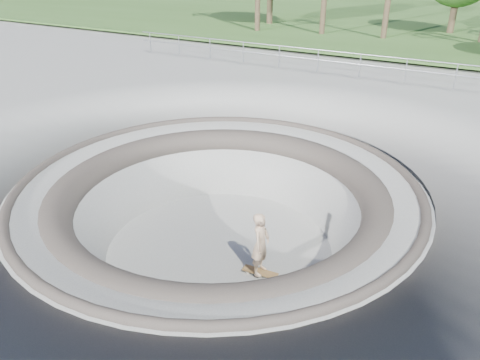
{
  "coord_description": "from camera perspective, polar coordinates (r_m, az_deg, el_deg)",
  "views": [
    {
      "loc": [
        5.72,
        -8.94,
        5.38
      ],
      "look_at": [
        0.27,
        0.65,
        -0.1
      ],
      "focal_mm": 35.0,
      "sensor_mm": 36.0,
      "label": 1
    }
  ],
  "objects": [
    {
      "name": "skateboard",
      "position": [
        11.83,
        2.47,
        -11.15
      ],
      "size": [
        0.92,
        0.32,
        0.09
      ],
      "color": "olive",
      "rests_on": "ground"
    },
    {
      "name": "skater",
      "position": [
        11.33,
        2.55,
        -7.76
      ],
      "size": [
        0.46,
        0.64,
        1.65
      ],
      "primitive_type": "imported",
      "rotation": [
        0.0,
        0.0,
        1.68
      ],
      "color": "tan",
      "rests_on": "skateboard"
    },
    {
      "name": "safety_railing",
      "position": [
        22.21,
        14.43,
        13.43
      ],
      "size": [
        25.0,
        0.06,
        1.03
      ],
      "color": "#919599",
      "rests_on": "ground"
    },
    {
      "name": "skate_bowl",
      "position": [
        12.83,
        -2.49,
        -7.8
      ],
      "size": [
        14.0,
        14.0,
        4.1
      ],
      "color": "#A1A19C",
      "rests_on": "ground"
    },
    {
      "name": "grass_strip",
      "position": [
        43.63,
        23.03,
        17.67
      ],
      "size": [
        180.0,
        36.0,
        0.12
      ],
      "color": "#335522",
      "rests_on": "ground"
    },
    {
      "name": "ground",
      "position": [
        11.9,
        -2.66,
        -0.49
      ],
      "size": [
        180.0,
        180.0,
        0.0
      ],
      "primitive_type": "plane",
      "color": "#A1A19C",
      "rests_on": "ground"
    }
  ]
}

